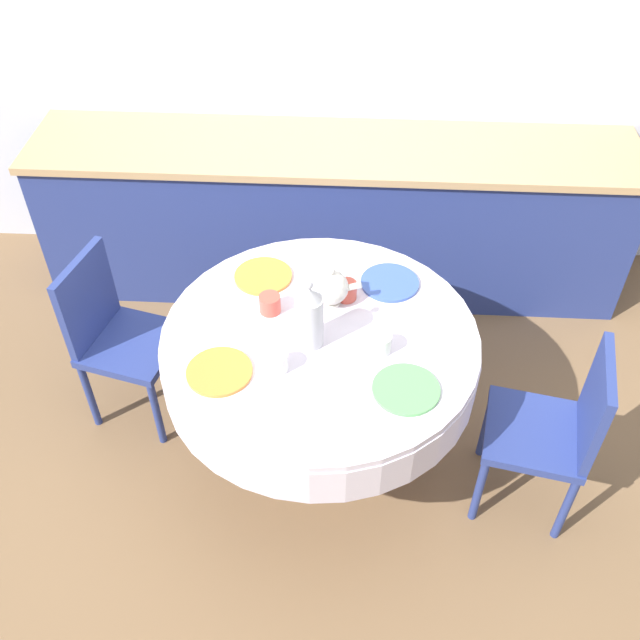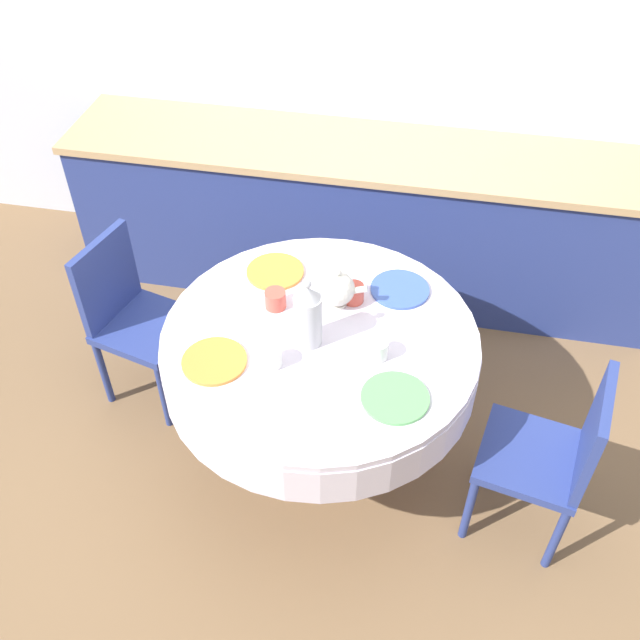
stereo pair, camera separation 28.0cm
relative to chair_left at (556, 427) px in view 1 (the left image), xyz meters
name	(u,v)px [view 1 (the left image)]	position (x,y,z in m)	size (l,w,h in m)	color
ground_plane	(320,450)	(-0.97, 0.19, -0.49)	(12.00, 12.00, 0.00)	brown
wall_back	(338,41)	(-0.97, 1.83, 0.81)	(7.00, 0.05, 2.60)	silver
kitchen_counter	(333,215)	(-0.97, 1.49, -0.05)	(3.24, 0.64, 0.89)	navy
dining_table	(320,356)	(-0.97, 0.19, 0.15)	(1.30, 1.30, 0.77)	olive
chair_left	(556,427)	(0.00, 0.00, 0.00)	(0.47, 0.47, 0.88)	navy
chair_right	(116,332)	(-1.92, 0.44, 0.00)	(0.49, 0.49, 0.88)	navy
plate_near_left	(219,372)	(-1.34, -0.04, 0.29)	(0.25, 0.25, 0.01)	orange
cup_near_left	(276,362)	(-1.12, 0.00, 0.32)	(0.09, 0.09, 0.08)	white
plate_near_right	(406,389)	(-0.63, -0.08, 0.29)	(0.25, 0.25, 0.01)	#5BA85B
cup_near_right	(380,343)	(-0.73, 0.12, 0.32)	(0.09, 0.09, 0.08)	white
plate_far_left	(263,276)	(-1.24, 0.54, 0.29)	(0.25, 0.25, 0.01)	orange
cup_far_left	(270,304)	(-1.18, 0.32, 0.32)	(0.09, 0.09, 0.08)	#CC4C3D
plate_far_right	(390,283)	(-0.68, 0.53, 0.29)	(0.25, 0.25, 0.01)	#3856AD
cup_far_right	(346,290)	(-0.87, 0.42, 0.32)	(0.09, 0.09, 0.08)	#CC4C3D
coffee_carafe	(309,317)	(-1.01, 0.15, 0.42)	(0.11, 0.11, 0.32)	#B2B2B7
teapot	(331,288)	(-0.93, 0.39, 0.36)	(0.20, 0.15, 0.19)	silver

